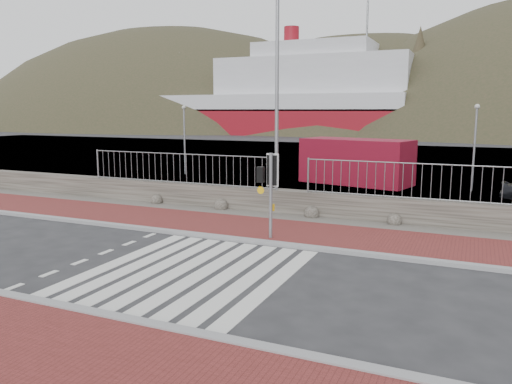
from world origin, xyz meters
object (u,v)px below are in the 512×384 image
at_px(shipping_container, 356,161).
at_px(traffic_signal_far, 270,177).
at_px(streetlight, 281,91).
at_px(ferry, 276,101).

bearing_deg(shipping_container, traffic_signal_far, -75.10).
relative_size(traffic_signal_far, streetlight, 0.32).
xyz_separation_m(traffic_signal_far, shipping_container, (-0.25, 12.66, -0.72)).
relative_size(ferry, streetlight, 6.18).
bearing_deg(traffic_signal_far, ferry, -67.42).
bearing_deg(streetlight, ferry, 87.28).
height_order(ferry, shipping_container, ferry).
distance_m(streetlight, shipping_container, 8.77).
xyz_separation_m(traffic_signal_far, streetlight, (-1.47, 4.66, 2.66)).
height_order(traffic_signal_far, shipping_container, traffic_signal_far).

